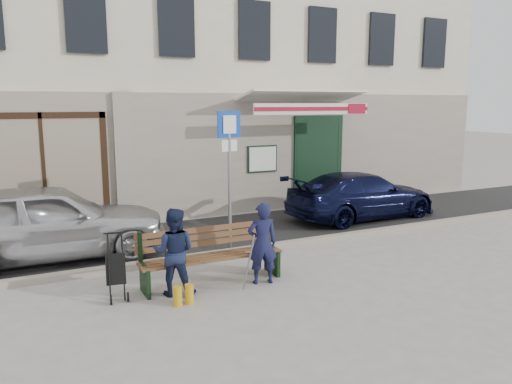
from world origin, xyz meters
TOP-DOWN VIEW (x-y plane):
  - ground at (0.00, 0.00)m, footprint 80.00×80.00m
  - asphalt_lane at (0.00, 3.10)m, footprint 60.00×3.20m
  - curb at (0.00, 1.50)m, footprint 60.00×0.18m
  - building at (0.01, 8.45)m, footprint 20.00×8.27m
  - car_silver at (-3.30, 2.79)m, footprint 4.41×1.88m
  - car_navy at (4.22, 2.97)m, footprint 4.21×1.87m
  - parking_sign at (0.04, 1.86)m, footprint 0.52×0.12m
  - bench at (-1.03, 0.24)m, footprint 2.40×1.17m
  - man at (-0.23, -0.13)m, footprint 0.56×0.43m
  - woman at (-1.68, 0.02)m, footprint 0.84×0.78m
  - stroller at (-2.53, 0.24)m, footprint 0.33×0.44m

SIDE VIEW (x-z plane):
  - ground at x=0.00m, z-range 0.00..0.00m
  - asphalt_lane at x=0.00m, z-range 0.00..0.01m
  - curb at x=0.00m, z-range 0.00..0.12m
  - stroller at x=-2.53m, z-range -0.06..0.96m
  - bench at x=-1.03m, z-range -0.03..0.95m
  - car_navy at x=4.22m, z-range 0.00..1.20m
  - man at x=-0.23m, z-range 0.00..1.36m
  - woman at x=-1.68m, z-range 0.00..1.38m
  - car_silver at x=-3.30m, z-range 0.00..1.48m
  - parking_sign at x=0.04m, z-range 0.49..3.28m
  - building at x=0.01m, z-range -0.03..9.97m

